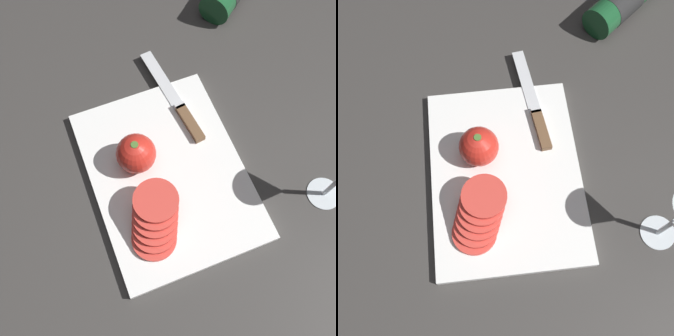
% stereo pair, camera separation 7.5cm
% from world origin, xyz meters
% --- Properties ---
extents(ground_plane, '(3.00, 3.00, 0.00)m').
position_xyz_m(ground_plane, '(0.00, 0.00, 0.00)').
color(ground_plane, '#383533').
extents(cutting_board, '(0.40, 0.30, 0.02)m').
position_xyz_m(cutting_board, '(-0.00, 0.01, 0.01)').
color(cutting_board, white).
rests_on(cutting_board, ground_plane).
extents(whole_tomato, '(0.08, 0.08, 0.08)m').
position_xyz_m(whole_tomato, '(0.05, 0.06, 0.06)').
color(whole_tomato, red).
rests_on(whole_tomato, cutting_board).
extents(knife, '(0.26, 0.05, 0.01)m').
position_xyz_m(knife, '(0.12, -0.07, 0.02)').
color(knife, silver).
rests_on(knife, cutting_board).
extents(tomato_slice_stack_near, '(0.14, 0.11, 0.05)m').
position_xyz_m(tomato_slice_stack_near, '(-0.09, 0.07, 0.05)').
color(tomato_slice_stack_near, '#D63D33').
rests_on(tomato_slice_stack_near, cutting_board).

